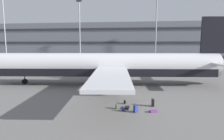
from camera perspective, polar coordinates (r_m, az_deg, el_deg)
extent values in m
plane|color=slate|center=(34.18, -5.97, -3.87)|extent=(600.00, 600.00, 0.00)
cube|color=slate|center=(77.60, 2.01, 7.95)|extent=(149.77, 16.47, 14.18)
cube|color=#2D2D33|center=(69.46, 1.26, 4.07)|extent=(148.28, 0.24, 0.70)
cube|color=#2D2D33|center=(69.31, 1.28, 7.97)|extent=(148.28, 0.24, 0.70)
cube|color=#2D2D33|center=(69.49, 1.29, 11.87)|extent=(148.28, 0.24, 0.70)
cylinder|color=silver|center=(32.45, -1.68, 1.51)|extent=(36.54, 8.03, 3.86)
cube|color=black|center=(32.58, -1.67, -0.34)|extent=(35.09, 7.78, 1.24)
cube|color=black|center=(35.91, 27.93, 8.95)|extent=(4.65, 0.89, 5.80)
cube|color=silver|center=(32.59, 29.67, 1.37)|extent=(2.46, 5.96, 0.20)
cube|color=silver|center=(39.18, 24.62, 2.60)|extent=(2.46, 5.96, 0.20)
cube|color=silver|center=(22.98, -0.46, -1.82)|extent=(6.13, 15.67, 0.36)
cube|color=silver|center=(41.95, 0.39, 2.55)|extent=(6.13, 15.67, 0.36)
cylinder|color=#9E9EA3|center=(25.95, -1.36, -3.77)|extent=(2.99, 2.43, 2.13)
cylinder|color=#9E9EA3|center=(39.39, -0.41, 0.21)|extent=(2.99, 2.43, 2.13)
cylinder|color=black|center=(36.34, -23.99, -3.08)|extent=(0.93, 0.45, 0.90)
cylinder|color=slate|center=(36.22, -24.05, -1.99)|extent=(0.20, 0.20, 1.40)
cylinder|color=black|center=(31.24, 0.85, -4.09)|extent=(0.93, 0.45, 0.90)
cylinder|color=slate|center=(31.10, 0.86, -2.83)|extent=(0.20, 0.20, 1.40)
cylinder|color=black|center=(34.46, 0.91, -2.97)|extent=(0.93, 0.45, 0.90)
cylinder|color=slate|center=(34.33, 0.91, -1.82)|extent=(0.20, 0.20, 1.40)
cylinder|color=gray|center=(79.40, -28.76, 10.68)|extent=(0.36, 0.36, 24.37)
cylinder|color=gray|center=(66.91, -9.35, 10.48)|extent=(0.36, 0.36, 20.27)
cube|color=#333338|center=(68.23, -9.55, 19.31)|extent=(1.80, 0.50, 0.70)
cylinder|color=gray|center=(64.11, 12.64, 10.56)|extent=(0.36, 0.36, 20.34)
cube|color=black|center=(21.22, 4.36, -10.87)|extent=(0.55, 0.82, 0.20)
cube|color=black|center=(20.84, 4.15, -11.22)|extent=(0.23, 0.06, 0.02)
cube|color=navy|center=(20.21, 6.89, -11.06)|extent=(0.49, 0.53, 0.65)
cylinder|color=#333338|center=(20.22, 6.97, -9.79)|extent=(0.02, 0.02, 0.20)
cylinder|color=#333338|center=(20.03, 6.50, -9.95)|extent=(0.02, 0.02, 0.20)
cube|color=black|center=(20.09, 6.74, -9.59)|extent=(0.18, 0.22, 0.02)
cylinder|color=black|center=(20.40, 7.44, -11.93)|extent=(0.05, 0.05, 0.05)
cylinder|color=black|center=(20.13, 6.76, -12.19)|extent=(0.05, 0.05, 0.05)
cylinder|color=black|center=(20.52, 6.98, -11.80)|extent=(0.05, 0.05, 0.05)
cylinder|color=black|center=(20.25, 6.30, -12.06)|extent=(0.05, 0.05, 0.05)
cube|color=#72388C|center=(20.56, 11.98, -11.64)|extent=(0.83, 0.60, 0.21)
cube|color=black|center=(20.43, 10.93, -11.74)|extent=(0.09, 0.19, 0.02)
cube|color=black|center=(22.26, 11.76, -9.22)|extent=(0.30, 0.50, 0.77)
cylinder|color=#333338|center=(22.25, 11.53, -8.08)|extent=(0.02, 0.02, 0.08)
cylinder|color=#333338|center=(22.00, 11.65, -8.27)|extent=(0.02, 0.02, 0.08)
cube|color=black|center=(22.12, 11.59, -8.07)|extent=(0.05, 0.26, 0.02)
cylinder|color=black|center=(22.58, 11.90, -10.07)|extent=(0.05, 0.03, 0.05)
cylinder|color=black|center=(22.22, 12.08, -10.36)|extent=(0.05, 0.03, 0.05)
cylinder|color=black|center=(22.54, 11.39, -10.08)|extent=(0.05, 0.03, 0.05)
cylinder|color=black|center=(22.19, 11.55, -10.38)|extent=(0.05, 0.03, 0.05)
ellipsoid|color=navy|center=(20.43, 3.24, -11.20)|extent=(0.44, 0.37, 0.48)
ellipsoid|color=navy|center=(20.37, 3.09, -11.47)|extent=(0.28, 0.21, 0.22)
torus|color=black|center=(20.38, 3.29, -10.50)|extent=(0.08, 0.05, 0.08)
cube|color=black|center=(20.47, 3.64, -11.17)|extent=(0.04, 0.04, 0.41)
cube|color=black|center=(20.56, 3.13, -11.07)|extent=(0.04, 0.04, 0.41)
ellipsoid|color=#264C26|center=(21.12, 1.30, -10.56)|extent=(0.20, 0.37, 0.47)
ellipsoid|color=#264C26|center=(21.13, 1.53, -10.75)|extent=(0.10, 0.26, 0.21)
torus|color=black|center=(21.05, 1.23, -9.91)|extent=(0.02, 0.08, 0.08)
cube|color=black|center=(21.23, 1.12, -10.46)|extent=(0.03, 0.04, 0.40)
cube|color=black|center=(21.04, 1.03, -10.63)|extent=(0.03, 0.04, 0.40)
ellipsoid|color=black|center=(22.80, 3.79, -9.22)|extent=(0.33, 0.40, 0.44)
ellipsoid|color=black|center=(22.85, 4.02, -9.35)|extent=(0.18, 0.26, 0.20)
torus|color=black|center=(22.73, 3.71, -8.66)|extent=(0.04, 0.08, 0.08)
cube|color=black|center=(22.86, 3.47, -9.17)|extent=(0.04, 0.04, 0.38)
cube|color=black|center=(22.69, 3.62, -9.30)|extent=(0.04, 0.04, 0.38)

